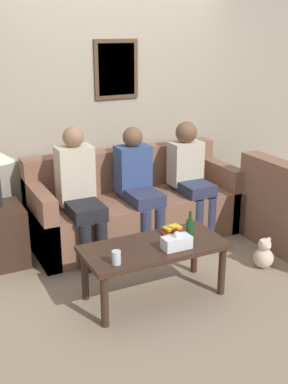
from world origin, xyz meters
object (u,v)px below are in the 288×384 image
object	(u,v)px
coffee_table	(154,252)
person_middle	(138,182)
couch_main	(134,208)
person_left	(80,189)
drinking_glass	(116,258)
wine_bottle	(190,230)
teddy_bear	(264,255)
person_right	(190,173)

from	to	relation	value
coffee_table	person_middle	distance (m)	1.12
couch_main	person_left	bearing A→B (deg)	-163.57
coffee_table	drinking_glass	size ratio (longest dim) A/B	11.21
couch_main	drinking_glass	size ratio (longest dim) A/B	20.81
coffee_table	person_left	distance (m)	1.06
coffee_table	wine_bottle	xyz separation A→B (m)	(0.29, -0.06, 0.16)
person_left	teddy_bear	world-z (taller)	person_left
wine_bottle	drinking_glass	world-z (taller)	wine_bottle
coffee_table	person_right	bearing A→B (deg)	46.92
wine_bottle	person_middle	size ratio (longest dim) A/B	0.22
person_middle	wine_bottle	bearing A→B (deg)	-93.53
person_left	person_middle	xyz separation A→B (m)	(0.63, 0.05, -0.03)
wine_bottle	person_right	xyz separation A→B (m)	(0.68, 1.10, 0.10)
wine_bottle	person_middle	distance (m)	1.11
person_left	drinking_glass	bearing A→B (deg)	-96.19
wine_bottle	drinking_glass	bearing A→B (deg)	-171.90
drinking_glass	person_left	bearing A→B (deg)	83.81
wine_bottle	person_left	distance (m)	1.20
drinking_glass	person_middle	size ratio (longest dim) A/B	0.09
wine_bottle	person_left	world-z (taller)	person_left
person_left	teddy_bear	distance (m)	1.81
drinking_glass	couch_main	bearing A→B (deg)	59.99
couch_main	person_middle	size ratio (longest dim) A/B	1.83
couch_main	wine_bottle	world-z (taller)	couch_main
person_right	teddy_bear	world-z (taller)	person_right
couch_main	person_right	xyz separation A→B (m)	(0.59, -0.15, 0.35)
wine_bottle	person_right	world-z (taller)	person_right
wine_bottle	person_middle	world-z (taller)	person_middle
drinking_glass	person_left	world-z (taller)	person_left
person_left	person_right	distance (m)	1.24
person_left	person_right	world-z (taller)	person_left
coffee_table	person_left	bearing A→B (deg)	105.42
wine_bottle	drinking_glass	size ratio (longest dim) A/B	2.54
person_middle	coffee_table	bearing A→B (deg)	-109.03
person_middle	person_right	xyz separation A→B (m)	(0.61, -0.00, 0.02)
person_left	couch_main	bearing A→B (deg)	16.43
couch_main	person_left	world-z (taller)	person_left
drinking_glass	person_middle	world-z (taller)	person_middle
teddy_bear	person_middle	bearing A→B (deg)	127.04
drinking_glass	person_left	distance (m)	1.17
drinking_glass	teddy_bear	distance (m)	1.60
person_middle	teddy_bear	xyz separation A→B (m)	(0.78, -1.04, -0.52)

